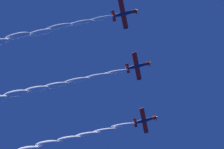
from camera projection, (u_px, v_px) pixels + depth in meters
airplane_lead at (145, 120)px, 78.65m from camera, size 6.85×6.61×2.47m
airplane_left_wingman at (138, 66)px, 75.29m from camera, size 6.85×6.62×2.43m
airplane_right_wingman at (125, 13)px, 71.75m from camera, size 6.84×6.63×2.48m
smoke_trail_lead at (50, 144)px, 77.21m from camera, size 26.55×30.73×5.56m
smoke_trail_left_wingman at (38, 89)px, 73.77m from camera, size 26.17×31.17×5.73m
smoke_trail_right_wingman at (20, 37)px, 70.29m from camera, size 26.62×30.83×5.50m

